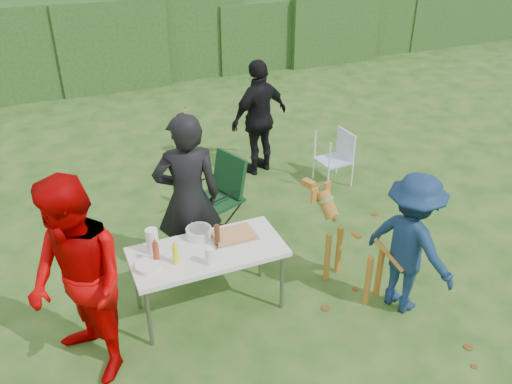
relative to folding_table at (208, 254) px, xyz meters
name	(u,v)px	position (x,y,z in m)	size (l,w,h in m)	color
ground	(251,315)	(0.35, -0.27, -0.69)	(80.00, 80.00, 0.00)	#1E4211
hedge_row	(109,42)	(0.35, 7.73, 0.16)	(22.00, 1.40, 1.70)	#23471C
folding_table	(208,254)	(0.00, 0.00, 0.00)	(1.50, 0.70, 0.74)	silver
person_cook	(188,198)	(0.01, 0.66, 0.27)	(0.70, 0.46, 1.92)	black
person_red_jacket	(78,284)	(-1.22, -0.35, 0.28)	(0.94, 0.74, 1.94)	#AD0001
person_black_puffy	(259,118)	(1.67, 2.63, 0.17)	(1.01, 0.42, 1.72)	black
child	(410,244)	(1.86, -0.71, 0.08)	(0.98, 0.57, 1.52)	#102748
dog	(355,248)	(1.52, -0.27, -0.17)	(1.09, 0.44, 1.04)	#A26A24
camping_chair	(216,196)	(0.55, 1.35, -0.20)	(0.61, 0.61, 0.98)	#0F3519
lawn_chair	(334,158)	(2.50, 1.86, -0.29)	(0.46, 0.46, 0.78)	#539BD7
food_tray	(233,236)	(0.31, 0.10, 0.06)	(0.45, 0.30, 0.02)	#B7B7BA
focaccia_bread	(233,234)	(0.31, 0.10, 0.09)	(0.40, 0.26, 0.04)	tan
mustard_bottle	(176,254)	(-0.33, -0.08, 0.15)	(0.06, 0.06, 0.20)	#E1EC13
ketchup_bottle	(156,253)	(-0.50, -0.01, 0.16)	(0.06, 0.06, 0.22)	#A03518
beer_bottle	(217,236)	(0.11, 0.03, 0.17)	(0.06, 0.06, 0.24)	#47230F
paper_towel_roll	(152,241)	(-0.49, 0.17, 0.18)	(0.12, 0.12, 0.26)	white
cup_stack	(209,256)	(-0.05, -0.22, 0.14)	(0.08, 0.08, 0.18)	white
pasta_bowl	(199,233)	(-0.01, 0.24, 0.10)	(0.26, 0.26, 0.10)	silver
plate_stack	(148,266)	(-0.60, -0.06, 0.08)	(0.24, 0.24, 0.05)	white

